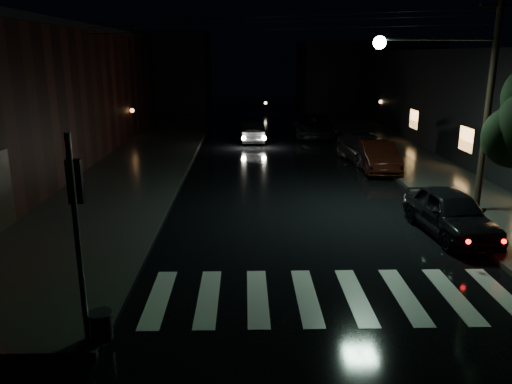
{
  "coord_description": "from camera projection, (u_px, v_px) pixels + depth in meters",
  "views": [
    {
      "loc": [
        0.92,
        -10.52,
        5.72
      ],
      "look_at": [
        1.25,
        4.35,
        1.6
      ],
      "focal_mm": 35.0,
      "sensor_mm": 36.0,
      "label": 1
    }
  ],
  "objects": [
    {
      "name": "oncoming_car",
      "position": [
        253.0,
        131.0,
        33.57
      ],
      "size": [
        1.55,
        4.26,
        1.4
      ],
      "primitive_type": "imported",
      "rotation": [
        0.0,
        0.0,
        3.16
      ],
      "color": "black",
      "rests_on": "ground"
    },
    {
      "name": "ground",
      "position": [
        207.0,
        308.0,
        11.65
      ],
      "size": [
        120.0,
        120.0,
        0.0
      ],
      "primitive_type": "plane",
      "color": "black",
      "rests_on": "ground"
    },
    {
      "name": "parked_car_b",
      "position": [
        377.0,
        156.0,
        25.16
      ],
      "size": [
        1.87,
        4.7,
        1.52
      ],
      "primitive_type": "imported",
      "rotation": [
        0.0,
        0.0,
        -0.06
      ],
      "color": "black",
      "rests_on": "ground"
    },
    {
      "name": "sidewalk_right",
      "position": [
        424.0,
        169.0,
        25.33
      ],
      "size": [
        4.0,
        44.0,
        0.15
      ],
      "primitive_type": "cube",
      "color": "#282826",
      "rests_on": "ground"
    },
    {
      "name": "signal_pole_corner",
      "position": [
        90.0,
        275.0,
        9.78
      ],
      "size": [
        0.68,
        0.61,
        4.2
      ],
      "color": "slate",
      "rests_on": "ground"
    },
    {
      "name": "building_far_right",
      "position": [
        364.0,
        75.0,
        54.37
      ],
      "size": [
        14.0,
        10.0,
        7.0
      ],
      "primitive_type": "cube",
      "color": "black",
      "rests_on": "ground"
    },
    {
      "name": "parked_car_d",
      "position": [
        313.0,
        126.0,
        35.68
      ],
      "size": [
        2.87,
        5.78,
        1.58
      ],
      "primitive_type": "imported",
      "rotation": [
        0.0,
        0.0,
        -0.04
      ],
      "color": "black",
      "rests_on": "ground"
    },
    {
      "name": "crosswalk",
      "position": [
        331.0,
        296.0,
        12.19
      ],
      "size": [
        9.0,
        3.0,
        0.01
      ],
      "primitive_type": "cube",
      "color": "beige",
      "rests_on": "ground"
    },
    {
      "name": "parked_car_c",
      "position": [
        364.0,
        148.0,
        27.36
      ],
      "size": [
        2.78,
        5.38,
        1.49
      ],
      "primitive_type": "imported",
      "rotation": [
        0.0,
        0.0,
        0.14
      ],
      "color": "black",
      "rests_on": "ground"
    },
    {
      "name": "sidewalk_left",
      "position": [
        127.0,
        171.0,
        25.01
      ],
      "size": [
        6.0,
        44.0,
        0.15
      ],
      "primitive_type": "cube",
      "color": "#282826",
      "rests_on": "ground"
    },
    {
      "name": "utility_pole",
      "position": [
        472.0,
        88.0,
        17.35
      ],
      "size": [
        4.92,
        0.44,
        8.0
      ],
      "color": "black",
      "rests_on": "ground"
    },
    {
      "name": "parked_car_a",
      "position": [
        451.0,
        212.0,
        16.22
      ],
      "size": [
        2.15,
        4.53,
        1.5
      ],
      "primitive_type": "imported",
      "rotation": [
        0.0,
        0.0,
        0.09
      ],
      "color": "black",
      "rests_on": "ground"
    },
    {
      "name": "building_far_left",
      "position": [
        143.0,
        71.0,
        53.72
      ],
      "size": [
        14.0,
        10.0,
        8.0
      ],
      "primitive_type": "cube",
      "color": "black",
      "rests_on": "ground"
    }
  ]
}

